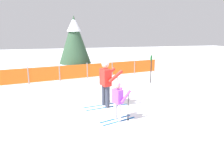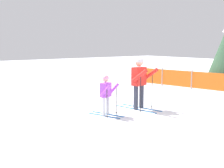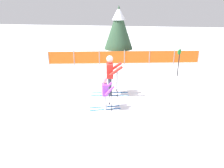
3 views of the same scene
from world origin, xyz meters
The scene contains 3 objects.
ground_plane centered at (0.00, 0.00, 0.00)m, with size 60.00×60.00×0.00m, color white.
skier_adult centered at (-0.08, 0.08, 1.05)m, with size 1.69×0.82×1.76m.
skier_child centered at (-0.06, -1.32, 0.74)m, with size 1.20×0.67×1.26m.
Camera 2 is at (6.73, -6.30, 2.19)m, focal length 45.00 mm.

